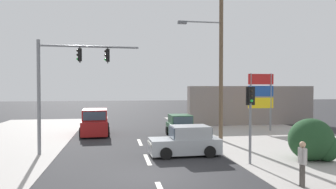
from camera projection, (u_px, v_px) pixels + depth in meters
The scene contains 14 objects.
ground_plane at pixel (155, 176), 12.99m from camera, with size 140.00×140.00×0.00m, color #28282B.
lane_dash_mid at pixel (147, 159), 15.95m from camera, with size 0.20×2.40×0.01m, color silver.
lane_dash_far at pixel (140, 142), 20.88m from camera, with size 0.20×2.40×0.01m, color silver.
kerb_right_verge at pixel (328, 157), 16.40m from camera, with size 10.00×44.00×0.02m, color #A39E99.
utility_pole_midground_right at pixel (219, 53), 21.30m from camera, with size 3.78×0.31×10.72m.
traffic_signal_mast at pixel (65, 76), 17.24m from camera, with size 5.29×0.52×6.00m.
pedestal_signal_right_kerb at pixel (250, 112), 14.92m from camera, with size 0.44×0.29×3.56m.
shopping_plaza_sign at pixel (261, 94), 26.15m from camera, with size 2.10×0.16×4.60m.
roadside_bush at pixel (313, 141), 15.70m from camera, with size 2.28×1.95×2.03m.
shopfront_wall_far at pixel (251, 105), 30.49m from camera, with size 12.00×1.00×3.60m, color gray.
hatchback_kerbside_parked at pixel (181, 127), 23.35m from camera, with size 1.81×3.66×1.53m.
suv_oncoming_near at pixel (95, 123), 24.20m from camera, with size 2.17×4.59×1.90m.
hatchback_crossing_left at pixel (186, 142), 16.93m from camera, with size 3.69×1.87×1.53m.
pedestrian_at_kerb at pixel (302, 161), 11.56m from camera, with size 0.31×0.54×1.63m.
Camera 1 is at (-1.54, -12.82, 3.57)m, focal length 35.00 mm.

